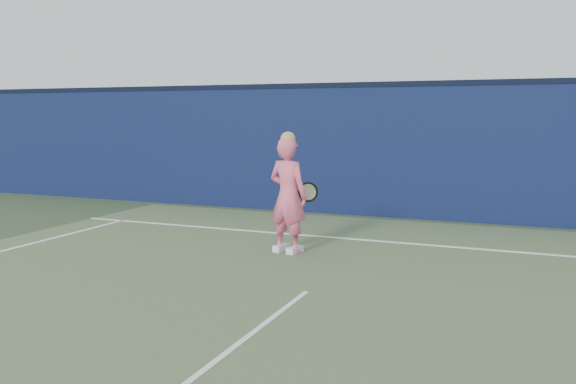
% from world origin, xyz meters
% --- Properties ---
extents(ground, '(80.00, 80.00, 0.00)m').
position_xyz_m(ground, '(0.00, 0.00, 0.00)').
color(ground, '#33452B').
rests_on(ground, ground).
extents(backstop_wall, '(24.00, 0.40, 2.50)m').
position_xyz_m(backstop_wall, '(0.00, 6.50, 1.25)').
color(backstop_wall, '#0E1B3E').
rests_on(backstop_wall, ground).
extents(wall_cap, '(24.00, 0.42, 0.10)m').
position_xyz_m(wall_cap, '(0.00, 6.50, 2.55)').
color(wall_cap, black).
rests_on(wall_cap, backstop_wall).
extents(player, '(0.68, 0.52, 1.74)m').
position_xyz_m(player, '(-0.95, 2.78, 0.84)').
color(player, '#F86085').
rests_on(player, ground).
extents(racket, '(0.56, 0.15, 0.30)m').
position_xyz_m(racket, '(-0.85, 3.25, 0.82)').
color(racket, black).
rests_on(racket, ground).
extents(court_lines, '(11.00, 12.04, 0.01)m').
position_xyz_m(court_lines, '(0.00, -0.33, 0.01)').
color(court_lines, white).
rests_on(court_lines, court_surface).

